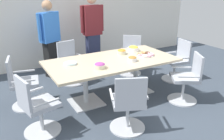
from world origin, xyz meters
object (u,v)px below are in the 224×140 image
Objects in this scene: donut_platter at (146,55)px; plate_stack at (70,64)px; office_chair_1 at (131,57)px; office_chair_2 at (71,65)px; office_chair_5 at (128,106)px; snack_bowl_candy_mix at (100,66)px; office_chair_4 at (36,109)px; conference_table at (112,66)px; office_chair_6 at (187,81)px; person_standing_1 at (93,31)px; office_chair_0 at (177,63)px; snack_bowl_chips_yellow at (133,48)px; office_chair_3 at (22,86)px; snack_bowl_pretzels at (132,59)px; person_standing_0 at (50,38)px; snack_bowl_chips_orange at (122,52)px.

plate_stack is at bearing 171.65° from donut_platter.
office_chair_1 is 1.47m from office_chair_2.
office_chair_2 is 2.15m from office_chair_5.
snack_bowl_candy_mix is 0.59× the size of donut_platter.
conference_table is at bearing 95.55° from office_chair_4.
office_chair_4 is 1.32m from office_chair_5.
person_standing_1 is (-0.76, 2.44, 0.58)m from office_chair_6.
office_chair_0 is 2.32m from office_chair_5.
office_chair_5 reaches higher than donut_platter.
office_chair_1 is 0.77m from snack_bowl_chips_yellow.
office_chair_2 is 4.06× the size of plate_stack.
snack_bowl_candy_mix is (-0.40, -0.29, 0.17)m from conference_table.
office_chair_3 reaches higher than snack_bowl_pretzels.
snack_bowl_pretzels is at bearing 85.37° from office_chair_6.
conference_table is 10.51× the size of snack_bowl_chips_yellow.
office_chair_1 is 1.00× the size of office_chair_3.
snack_bowl_candy_mix is (-0.69, -0.05, 0.00)m from snack_bowl_pretzels.
office_chair_3 reaches higher than conference_table.
office_chair_6 is 0.92m from donut_platter.
snack_bowl_candy_mix is at bearing -151.04° from snack_bowl_chips_yellow.
snack_bowl_chips_orange is (1.05, -1.42, -0.11)m from person_standing_0.
snack_bowl_chips_orange reaches higher than conference_table.
office_chair_6 is at bearing -35.33° from snack_bowl_pretzels.
person_standing_0 is 2.24m from donut_platter.
office_chair_1 is 1.00× the size of office_chair_4.
snack_bowl_candy_mix reaches higher than snack_bowl_pretzels.
office_chair_6 reaches higher than snack_bowl_chips_orange.
office_chair_1 is 1.71m from office_chair_6.
person_standing_1 is at bearing 90.10° from snack_bowl_chips_orange.
office_chair_4 reaches higher than plate_stack.
office_chair_5 is 4.06× the size of plate_stack.
office_chair_6 is 5.14× the size of snack_bowl_pretzels.
office_chair_5 is (-1.35, -1.96, 0.00)m from office_chair_1.
office_chair_2 is at bearing 70.06° from office_chair_6.
snack_bowl_chips_yellow is at bearing 103.49° from person_standing_1.
office_chair_1 is 1.00× the size of office_chair_2.
office_chair_0 is 2.49m from plate_stack.
person_standing_1 is (0.36, 1.61, 0.36)m from conference_table.
snack_bowl_pretzels is at bearing 104.19° from office_chair_2.
office_chair_2 reaches higher than plate_stack.
snack_bowl_pretzels is 0.96× the size of snack_bowl_chips_orange.
snack_bowl_chips_yellow reaches higher than donut_platter.
snack_bowl_chips_yellow is at bearing 6.97° from plate_stack.
office_chair_2 is 1.21m from snack_bowl_chips_orange.
snack_bowl_chips_orange is at bearing 89.21° from office_chair_0.
office_chair_0 is at bearing -2.42° from plate_stack.
office_chair_5 is (1.18, -0.58, 0.00)m from office_chair_4.
conference_table is at bearing 96.12° from office_chair_5.
donut_platter is (0.42, 0.15, -0.02)m from snack_bowl_pretzels.
office_chair_5 is 0.49× the size of person_standing_1.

